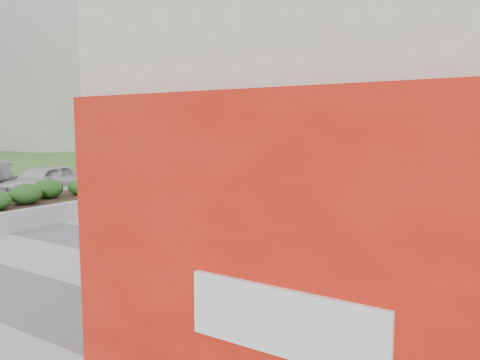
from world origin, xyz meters
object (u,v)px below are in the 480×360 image
object	(u,v)px
planter	(136,188)
car_dark	(217,155)
skateboarder	(276,182)
car_white	(43,181)
traffic_signal_far	(126,126)
traffic_signal_near	(245,126)

from	to	relation	value
planter	car_dark	xyz separation A→B (m)	(-6.90, 15.00, 0.28)
skateboarder	car_dark	bearing A→B (deg)	124.26
car_white	car_dark	bearing A→B (deg)	91.90
car_white	traffic_signal_far	bearing A→B (deg)	112.78
traffic_signal_far	skateboarder	xyz separation A→B (m)	(15.88, -8.03, -1.99)
traffic_signal_near	car_dark	bearing A→B (deg)	138.99
traffic_signal_near	traffic_signal_far	bearing A→B (deg)	-176.89
traffic_signal_far	car_dark	size ratio (longest dim) A/B	0.88
skateboarder	traffic_signal_far	bearing A→B (deg)	145.14
skateboarder	car_white	distance (m)	8.97
car_dark	skateboarder	bearing A→B (deg)	-39.67
skateboarder	planter	bearing A→B (deg)	-166.31
planter	traffic_signal_near	world-z (taller)	traffic_signal_near
skateboarder	car_white	world-z (taller)	skateboarder
traffic_signal_far	skateboarder	world-z (taller)	traffic_signal_far
car_white	car_dark	size ratio (longest dim) A/B	0.80
planter	traffic_signal_far	bearing A→B (deg)	137.54
planter	skateboarder	bearing A→B (deg)	21.72
traffic_signal_near	car_dark	distance (m)	7.16
planter	car_white	world-z (taller)	car_white
traffic_signal_far	car_white	world-z (taller)	traffic_signal_far
planter	skateboarder	xyz separation A→B (m)	(4.95, 1.97, 0.35)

